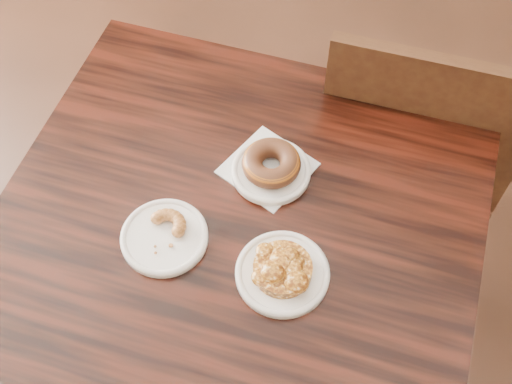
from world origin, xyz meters
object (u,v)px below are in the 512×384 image
Objects in this scene: chair_far at (413,129)px; apple_fritter at (283,268)px; cruller_fragment at (163,233)px; cafe_table at (238,310)px; glazed_donut at (271,163)px.

chair_far is 6.31× the size of apple_fritter.
cruller_fragment is at bearing -164.56° from apple_fritter.
apple_fritter reaches higher than cafe_table.
apple_fritter is at bearing -51.23° from glazed_donut.
chair_far is at bearing 74.65° from cruller_fragment.
glazed_donut is at bearing 70.70° from cruller_fragment.
glazed_donut is 0.79× the size of apple_fritter.
chair_far is at bearing 91.19° from apple_fritter.
cafe_table is 0.99× the size of chair_far.
cafe_table is at bearing 62.90° from chair_far.
apple_fritter is (0.12, -0.03, 0.40)m from cafe_table.
cruller_fragment reaches higher than cafe_table.
apple_fritter is 1.69× the size of cruller_fragment.
cafe_table is 7.92× the size of glazed_donut.
glazed_donut is (-0.12, -0.51, 0.34)m from chair_far.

